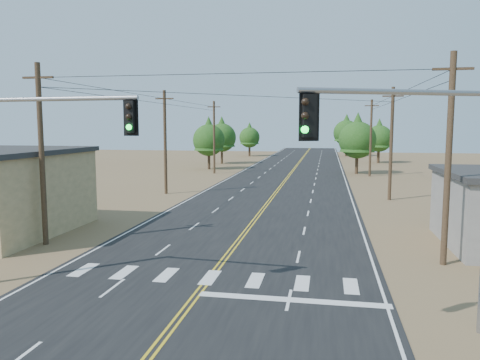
# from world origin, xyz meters

# --- Properties ---
(road) EXTENTS (15.00, 200.00, 0.02)m
(road) POSITION_xyz_m (0.00, 30.00, 0.01)
(road) COLOR black
(road) RESTS_ON ground
(utility_pole_left_near) EXTENTS (1.80, 0.30, 10.00)m
(utility_pole_left_near) POSITION_xyz_m (-10.50, 12.00, 5.12)
(utility_pole_left_near) COLOR #4C3826
(utility_pole_left_near) RESTS_ON ground
(utility_pole_left_mid) EXTENTS (1.80, 0.30, 10.00)m
(utility_pole_left_mid) POSITION_xyz_m (-10.50, 32.00, 5.12)
(utility_pole_left_mid) COLOR #4C3826
(utility_pole_left_mid) RESTS_ON ground
(utility_pole_left_far) EXTENTS (1.80, 0.30, 10.00)m
(utility_pole_left_far) POSITION_xyz_m (-10.50, 52.00, 5.12)
(utility_pole_left_far) COLOR #4C3826
(utility_pole_left_far) RESTS_ON ground
(utility_pole_right_near) EXTENTS (1.80, 0.30, 10.00)m
(utility_pole_right_near) POSITION_xyz_m (10.50, 12.00, 5.12)
(utility_pole_right_near) COLOR #4C3826
(utility_pole_right_near) RESTS_ON ground
(utility_pole_right_mid) EXTENTS (1.80, 0.30, 10.00)m
(utility_pole_right_mid) POSITION_xyz_m (10.50, 32.00, 5.12)
(utility_pole_right_mid) COLOR #4C3826
(utility_pole_right_mid) RESTS_ON ground
(utility_pole_right_far) EXTENTS (1.80, 0.30, 10.00)m
(utility_pole_right_far) POSITION_xyz_m (10.50, 52.00, 5.12)
(utility_pole_right_far) COLOR #4C3826
(utility_pole_right_far) RESTS_ON ground
(signal_mast_left) EXTENTS (7.17, 0.91, 7.85)m
(signal_mast_left) POSITION_xyz_m (-6.88, 5.49, 5.36)
(signal_mast_left) COLOR gray
(signal_mast_left) RESTS_ON ground
(signal_mast_right) EXTENTS (5.96, 2.86, 7.79)m
(signal_mast_right) POSITION_xyz_m (8.19, 3.56, 5.27)
(signal_mast_right) COLOR gray
(signal_mast_right) RESTS_ON ground
(tree_left_near) EXTENTS (4.84, 4.84, 8.07)m
(tree_left_near) POSITION_xyz_m (-12.81, 58.06, 4.94)
(tree_left_near) COLOR #3F2D1E
(tree_left_near) RESTS_ON ground
(tree_left_mid) EXTENTS (4.98, 4.98, 8.31)m
(tree_left_mid) POSITION_xyz_m (-13.21, 68.75, 5.08)
(tree_left_mid) COLOR #3F2D1E
(tree_left_mid) RESTS_ON ground
(tree_left_far) EXTENTS (4.46, 4.46, 7.43)m
(tree_left_far) POSITION_xyz_m (-11.80, 89.93, 4.54)
(tree_left_far) COLOR #3F2D1E
(tree_left_far) RESTS_ON ground
(tree_right_near) EXTENTS (5.10, 5.10, 8.50)m
(tree_right_near) POSITION_xyz_m (9.00, 55.07, 5.20)
(tree_right_near) COLOR #3F2D1E
(tree_right_near) RESTS_ON ground
(tree_right_mid) EXTENTS (4.76, 4.76, 7.93)m
(tree_right_mid) POSITION_xyz_m (14.00, 75.52, 4.85)
(tree_right_mid) COLOR #3F2D1E
(tree_right_mid) RESTS_ON ground
(tree_right_far) EXTENTS (5.55, 5.55, 9.25)m
(tree_right_far) POSITION_xyz_m (9.00, 93.57, 5.66)
(tree_right_far) COLOR #3F2D1E
(tree_right_far) RESTS_ON ground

